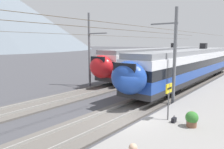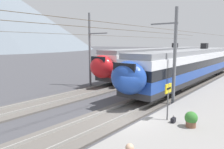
{
  "view_description": "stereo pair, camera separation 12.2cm",
  "coord_description": "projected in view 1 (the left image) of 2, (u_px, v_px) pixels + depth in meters",
  "views": [
    {
      "loc": [
        -9.8,
        -6.61,
        4.58
      ],
      "look_at": [
        2.9,
        3.5,
        2.17
      ],
      "focal_mm": 34.18,
      "sensor_mm": 36.0,
      "label": 1
    },
    {
      "loc": [
        -9.72,
        -6.7,
        4.58
      ],
      "look_at": [
        2.9,
        3.5,
        2.17
      ],
      "focal_mm": 34.18,
      "sensor_mm": 36.0,
      "label": 2
    }
  ],
  "objects": [
    {
      "name": "potted_plant_platform_edge",
      "position": [
        192.0,
        118.0,
        10.68
      ],
      "size": [
        0.63,
        0.63,
        0.8
      ],
      "color": "brown",
      "rests_on": "platform_slab"
    },
    {
      "name": "ground_plane",
      "position": [
        128.0,
        123.0,
        12.33
      ],
      "size": [
        400.0,
        400.0,
        0.0
      ],
      "primitive_type": "plane",
      "color": "#424247"
    },
    {
      "name": "catenary_mast_far_side",
      "position": [
        91.0,
        49.0,
        22.35
      ],
      "size": [
        48.3,
        2.56,
        7.66
      ],
      "color": "slate",
      "rests_on": "ground"
    },
    {
      "name": "track_far",
      "position": [
        53.0,
        101.0,
        16.68
      ],
      "size": [
        120.0,
        3.0,
        0.28
      ],
      "color": "#5B5651",
      "rests_on": "ground"
    },
    {
      "name": "train_far_track",
      "position": [
        161.0,
        59.0,
        30.99
      ],
      "size": [
        27.85,
        2.89,
        4.27
      ],
      "color": "#2D2D30",
      "rests_on": "track_far"
    },
    {
      "name": "platform_sign",
      "position": [
        169.0,
        93.0,
        11.5
      ],
      "size": [
        0.7,
        0.08,
        2.02
      ],
      "color": "#59595B",
      "rests_on": "platform_slab"
    },
    {
      "name": "platform_slab",
      "position": [
        223.0,
        145.0,
        9.24
      ],
      "size": [
        120.0,
        8.04,
        0.4
      ],
      "primitive_type": "cube",
      "color": "gray",
      "rests_on": "ground"
    },
    {
      "name": "handbag_near_sign",
      "position": [
        174.0,
        120.0,
        11.3
      ],
      "size": [
        0.32,
        0.18,
        0.38
      ],
      "color": "black",
      "rests_on": "platform_slab"
    },
    {
      "name": "train_near_platform",
      "position": [
        191.0,
        64.0,
        23.88
      ],
      "size": [
        26.5,
        2.87,
        4.27
      ],
      "color": "#2D2D30",
      "rests_on": "track_near"
    },
    {
      "name": "track_near",
      "position": [
        111.0,
        117.0,
        13.09
      ],
      "size": [
        120.0,
        3.0,
        0.28
      ],
      "color": "#5B5651",
      "rests_on": "ground"
    },
    {
      "name": "catenary_mast_mid",
      "position": [
        173.0,
        54.0,
        15.42
      ],
      "size": [
        48.3,
        2.13,
        7.08
      ],
      "color": "slate",
      "rests_on": "ground"
    }
  ]
}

